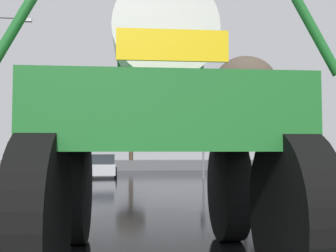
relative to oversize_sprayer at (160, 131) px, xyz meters
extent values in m
plane|color=black|center=(-0.87, 12.32, -2.09)|extent=(120.00, 120.00, 0.00)
cylinder|color=black|center=(-1.47, 1.69, -1.07)|extent=(0.49, 2.05, 2.04)
cylinder|color=black|center=(1.53, 1.64, -1.07)|extent=(0.49, 2.05, 2.04)
cylinder|color=black|center=(-1.52, -1.57, -1.07)|extent=(0.49, 2.05, 2.04)
cylinder|color=black|center=(1.47, -1.61, -1.07)|extent=(0.49, 2.05, 2.04)
cube|color=#1E6B28|center=(0.00, 0.04, 0.15)|extent=(3.56, 4.01, 0.95)
cube|color=#1A5B22|center=(0.01, 0.45, 1.14)|extent=(1.36, 1.40, 1.04)
cylinder|color=silver|center=(-0.01, -0.53, 1.35)|extent=(1.47, 1.37, 1.45)
cylinder|color=#1E6B28|center=(1.55, -1.77, 1.50)|extent=(1.07, 0.14, 1.80)
cube|color=yellow|center=(-0.03, -1.97, 0.87)|extent=(1.27, 0.06, 0.36)
cube|color=#B7B7BF|center=(-1.86, 21.92, -1.56)|extent=(1.76, 4.13, 0.70)
cube|color=#23282D|center=(-1.86, 21.77, -0.89)|extent=(1.59, 2.12, 0.64)
cylinder|color=black|center=(-2.73, 23.26, -1.79)|extent=(0.19, 0.60, 0.60)
cylinder|color=black|center=(-1.03, 23.28, -1.79)|extent=(0.19, 0.60, 0.60)
cylinder|color=black|center=(-2.69, 20.56, -1.79)|extent=(0.19, 0.60, 0.60)
cylinder|color=black|center=(-0.99, 20.58, -1.79)|extent=(0.19, 0.60, 0.60)
cylinder|color=slate|center=(3.22, 5.80, -0.03)|extent=(0.11, 0.11, 4.12)
cube|color=black|center=(3.22, 6.01, 1.51)|extent=(0.24, 0.32, 0.84)
sphere|color=#390503|center=(3.22, 6.20, 1.78)|extent=(0.17, 0.17, 0.17)
sphere|color=#3C2403|center=(3.22, 6.20, 1.51)|extent=(0.17, 0.17, 0.17)
sphere|color=green|center=(3.22, 6.20, 1.24)|extent=(0.17, 0.17, 0.17)
cylinder|color=slate|center=(4.53, 19.29, -0.49)|extent=(0.11, 0.11, 3.20)
cube|color=black|center=(4.53, 19.50, 0.59)|extent=(0.24, 0.32, 0.84)
sphere|color=#390503|center=(4.53, 19.69, 0.86)|extent=(0.17, 0.17, 0.17)
sphere|color=#3C2403|center=(4.53, 19.69, 0.59)|extent=(0.17, 0.17, 0.17)
sphere|color=green|center=(4.53, 19.69, 0.32)|extent=(0.17, 0.17, 0.17)
cylinder|color=slate|center=(-6.46, 19.29, -0.37)|extent=(0.11, 0.11, 3.45)
cube|color=black|center=(-6.46, 19.50, 0.84)|extent=(0.24, 0.32, 0.84)
sphere|color=#390503|center=(-6.46, 19.69, 1.11)|extent=(0.17, 0.17, 0.17)
sphere|color=#3C2403|center=(-6.46, 19.69, 0.84)|extent=(0.17, 0.17, 0.17)
sphere|color=green|center=(-6.46, 19.69, 0.57)|extent=(0.17, 0.17, 0.17)
cylinder|color=slate|center=(-6.58, 15.61, 6.63)|extent=(1.95, 0.10, 0.10)
cube|color=silver|center=(-5.60, 15.61, 6.53)|extent=(0.50, 0.24, 0.16)
cylinder|color=#473828|center=(7.43, 19.75, 0.32)|extent=(0.44, 0.44, 4.82)
ellipsoid|color=brown|center=(7.43, 19.75, 4.14)|extent=(4.04, 4.04, 3.43)
cylinder|color=#473828|center=(0.25, 31.88, -0.25)|extent=(0.39, 0.39, 3.69)
ellipsoid|color=brown|center=(0.25, 31.88, 2.58)|extent=(2.80, 2.80, 2.38)
cube|color=#59595B|center=(-0.87, 30.27, -1.64)|extent=(26.46, 0.24, 0.90)
camera|label=1|loc=(-0.60, -6.55, -0.31)|focal=44.40mm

